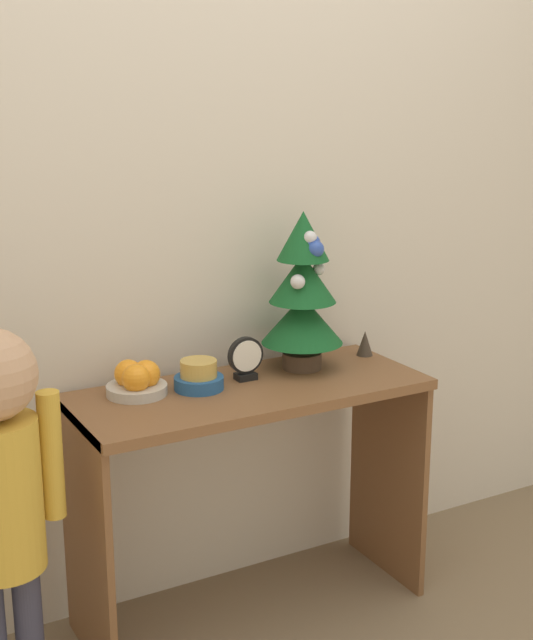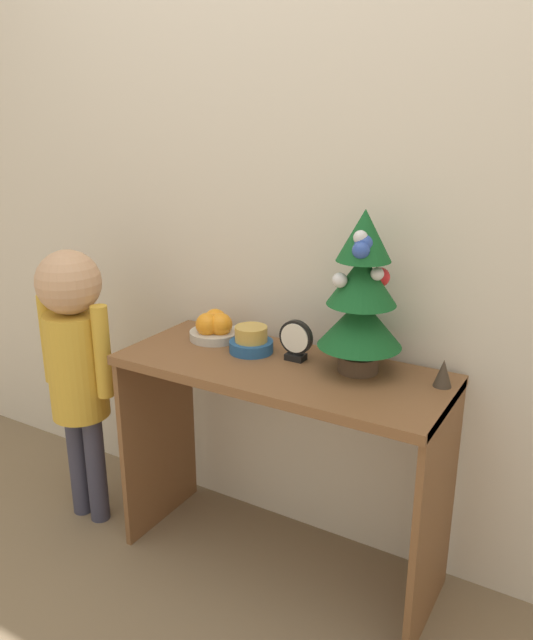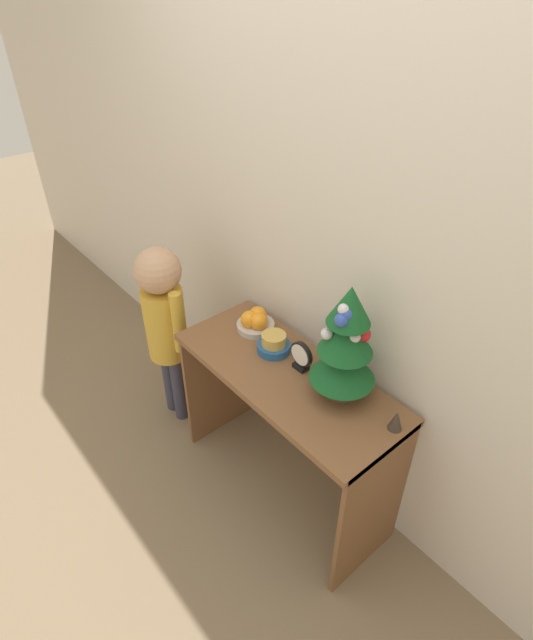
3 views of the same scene
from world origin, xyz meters
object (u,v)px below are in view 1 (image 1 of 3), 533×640
Objects in this scene: mini_tree at (303,292)px; singing_bowl at (199,377)px; figurine at (365,343)px; fruit_bowl at (137,380)px; desk_clock at (246,359)px.

mini_tree is 3.40× the size of singing_bowl.
singing_bowl reaches higher than figurine.
desk_clock reaches higher than fruit_bowl.
singing_bowl is 0.16m from desk_clock.
figurine is (0.44, 0.03, -0.02)m from desk_clock.
fruit_bowl is 0.33m from desk_clock.
mini_tree reaches higher than fruit_bowl.
fruit_bowl is 0.77m from figurine.
singing_bowl is (0.17, -0.04, -0.01)m from fruit_bowl.
figurine is (0.60, 0.04, 0.00)m from singing_bowl.
fruit_bowl is at bearing 178.45° from mini_tree.
mini_tree is 0.56m from fruit_bowl.
mini_tree is at bearing 4.07° from singing_bowl.
singing_bowl is 1.10× the size of desk_clock.
desk_clock is 0.45m from figurine.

